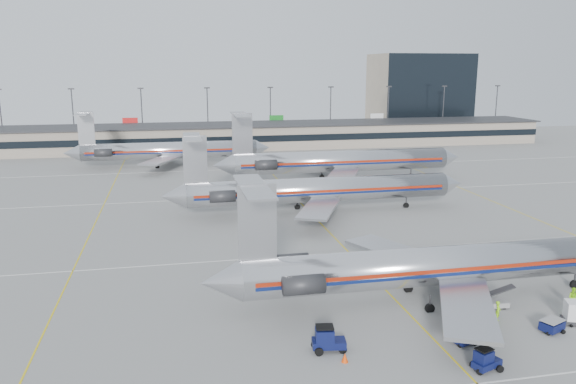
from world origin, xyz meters
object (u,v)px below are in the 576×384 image
object	(u,v)px
tug_center	(485,360)
uld_container	(575,313)
jet_second_row	(314,190)
belt_loader	(490,302)
jet_foreground	(440,265)

from	to	relation	value
tug_center	uld_container	distance (m)	12.36
jet_second_row	belt_loader	bearing A→B (deg)	-78.98
belt_loader	jet_foreground	bearing A→B (deg)	150.13
jet_foreground	tug_center	xyz separation A→B (m)	(-2.41, -11.97, -2.59)
tug_center	belt_loader	distance (m)	11.15
uld_container	belt_loader	distance (m)	6.65
tug_center	belt_loader	xyz separation A→B (m)	(6.04, 9.37, -0.23)
belt_loader	uld_container	bearing A→B (deg)	-33.07
tug_center	uld_container	bearing A→B (deg)	4.51
jet_second_row	uld_container	world-z (taller)	jet_second_row
jet_foreground	belt_loader	size ratio (longest dim) A/B	11.33
jet_second_row	belt_loader	distance (m)	36.23
jet_second_row	tug_center	size ratio (longest dim) A/B	19.46
jet_foreground	tug_center	distance (m)	12.48
jet_second_row	belt_loader	world-z (taller)	jet_second_row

